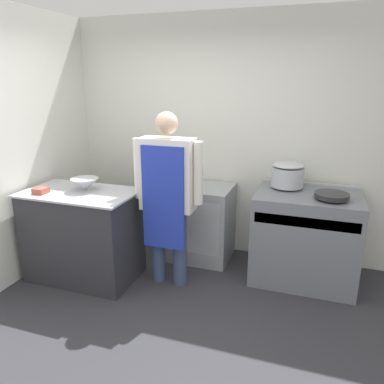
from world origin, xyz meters
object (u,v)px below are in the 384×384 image
(plastic_tub, at_px, (41,191))
(stock_pot, at_px, (288,174))
(saute_pan, at_px, (332,195))
(person_cook, at_px, (168,190))
(stove, at_px, (305,237))
(fridge_unit, at_px, (201,222))
(mixing_bowl, at_px, (85,184))

(plastic_tub, xyz_separation_m, stock_pot, (2.26, 1.00, 0.11))
(saute_pan, bearing_deg, person_cook, -164.73)
(stove, height_order, fridge_unit, stove)
(person_cook, relative_size, mixing_bowl, 6.20)
(mixing_bowl, bearing_deg, fridge_unit, 38.00)
(stock_pot, bearing_deg, person_cook, -147.59)
(plastic_tub, bearing_deg, saute_pan, 15.30)
(fridge_unit, height_order, saute_pan, saute_pan)
(plastic_tub, distance_m, saute_pan, 2.79)
(person_cook, xyz_separation_m, stock_pot, (1.05, 0.67, 0.08))
(mixing_bowl, distance_m, stock_pot, 2.06)
(stove, height_order, mixing_bowl, mixing_bowl)
(person_cook, bearing_deg, stock_pot, 32.41)
(person_cook, distance_m, mixing_bowl, 0.86)
(fridge_unit, xyz_separation_m, person_cook, (-0.13, -0.65, 0.56))
(person_cook, distance_m, plastic_tub, 1.25)
(mixing_bowl, xyz_separation_m, saute_pan, (2.34, 0.51, -0.03))
(fridge_unit, height_order, person_cook, person_cook)
(stock_pot, bearing_deg, stove, -30.11)
(person_cook, xyz_separation_m, saute_pan, (1.49, 0.41, -0.03))
(stock_pot, xyz_separation_m, saute_pan, (0.43, -0.26, -0.10))
(mixing_bowl, height_order, stock_pot, stock_pot)
(stove, distance_m, saute_pan, 0.56)
(person_cook, height_order, mixing_bowl, person_cook)
(stock_pot, distance_m, saute_pan, 0.52)
(person_cook, xyz_separation_m, plastic_tub, (-1.21, -0.33, -0.03))
(stock_pot, height_order, saute_pan, stock_pot)
(stock_pot, bearing_deg, mixing_bowl, -157.77)
(stove, bearing_deg, person_cook, -157.31)
(plastic_tub, height_order, stock_pot, stock_pot)
(plastic_tub, bearing_deg, person_cook, 15.33)
(stove, height_order, plastic_tub, plastic_tub)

